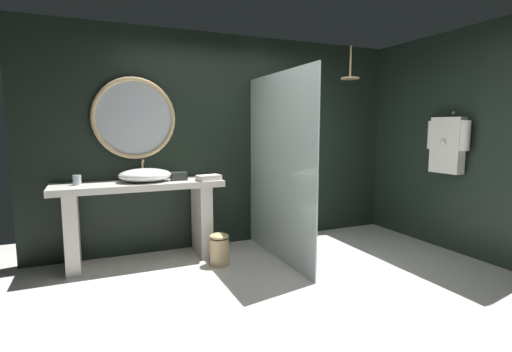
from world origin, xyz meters
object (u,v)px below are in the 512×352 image
rain_shower_head (350,75)px  hanging_bathrobe (447,143)px  waste_bin (219,249)px  vessel_sink (145,175)px  tumbler_cup (77,180)px  folded_hand_towel (209,178)px  tissue_box (179,176)px  round_wall_mirror (134,118)px  toilet (296,222)px

rain_shower_head → hanging_bathrobe: rain_shower_head is taller
rain_shower_head → waste_bin: bearing=-171.2°
vessel_sink → waste_bin: vessel_sink is taller
tumbler_cup → hanging_bathrobe: bearing=-15.0°
tumbler_cup → folded_hand_towel: bearing=-8.9°
vessel_sink → tissue_box: size_ratio=3.26×
round_wall_mirror → hanging_bathrobe: bearing=-20.7°
hanging_bathrobe → folded_hand_towel: 2.81m
round_wall_mirror → waste_bin: bearing=-42.5°
tumbler_cup → folded_hand_towel: size_ratio=0.40×
tumbler_cup → hanging_bathrobe: size_ratio=0.14×
tumbler_cup → folded_hand_towel: 1.35m
vessel_sink → round_wall_mirror: size_ratio=0.61×
round_wall_mirror → rain_shower_head: 2.70m
folded_hand_towel → toilet: bearing=7.1°
vessel_sink → toilet: size_ratio=0.97×
hanging_bathrobe → folded_hand_towel: hanging_bathrobe is taller
folded_hand_towel → hanging_bathrobe: bearing=-18.0°
tissue_box → toilet: tissue_box is taller
toilet → waste_bin: size_ratio=1.65×
vessel_sink → rain_shower_head: bearing=-3.5°
tissue_box → waste_bin: size_ratio=0.49×
vessel_sink → toilet: vessel_sink is taller
rain_shower_head → toilet: size_ratio=0.71×
tissue_box → round_wall_mirror: 0.82m
vessel_sink → rain_shower_head: 2.81m
tumbler_cup → hanging_bathrobe: 4.14m
tumbler_cup → waste_bin: 1.64m
tumbler_cup → folded_hand_towel: (1.34, -0.21, -0.02)m
hanging_bathrobe → folded_hand_towel: size_ratio=2.80×
round_wall_mirror → rain_shower_head: bearing=-8.7°
vessel_sink → hanging_bathrobe: hanging_bathrobe is taller
hanging_bathrobe → folded_hand_towel: (-2.65, 0.86, -0.37)m
vessel_sink → waste_bin: 1.14m
toilet → waste_bin: 1.26m
round_wall_mirror → toilet: size_ratio=1.58×
rain_shower_head → toilet: 2.00m
tumbler_cup → rain_shower_head: (3.23, -0.20, 1.19)m
rain_shower_head → toilet: (-0.69, 0.14, -1.88)m
tumbler_cup → rain_shower_head: 3.45m
tumbler_cup → tissue_box: 1.04m
vessel_sink → folded_hand_towel: 0.69m
hanging_bathrobe → toilet: bearing=145.0°
toilet → folded_hand_towel: (-1.20, -0.15, 0.66)m
round_wall_mirror → waste_bin: round_wall_mirror is taller
round_wall_mirror → folded_hand_towel: round_wall_mirror is taller
rain_shower_head → hanging_bathrobe: 1.43m
vessel_sink → tumbler_cup: (-0.67, 0.04, -0.02)m
vessel_sink → folded_hand_towel: (0.66, -0.17, -0.04)m
waste_bin → vessel_sink: bearing=147.1°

